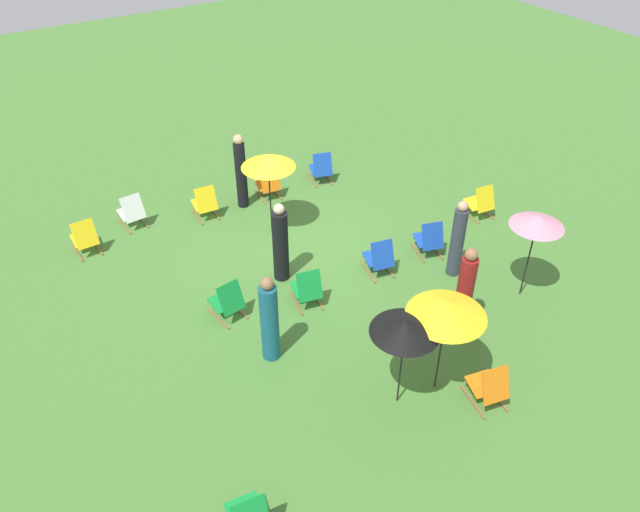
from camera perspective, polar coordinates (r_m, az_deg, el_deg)
name	(u,v)px	position (r m, az deg, el deg)	size (l,w,h in m)	color
ground_plane	(292,247)	(14.01, -2.61, 0.83)	(40.00, 40.00, 0.00)	#477A33
deckchair_0	(268,184)	(15.71, -4.77, 6.63)	(0.56, 0.81, 0.83)	olive
deckchair_1	(132,212)	(15.17, -16.88, 3.88)	(0.54, 0.80, 0.83)	olive
deckchair_2	(480,203)	(15.36, 14.49, 4.77)	(0.56, 0.81, 0.83)	olive
deckchair_3	(228,301)	(12.09, -8.47, -4.13)	(0.59, 0.83, 0.83)	olive
deckchair_4	(85,238)	(14.59, -20.77, 1.56)	(0.50, 0.77, 0.83)	olive
deckchair_5	(429,240)	(13.80, 9.98, 1.50)	(0.67, 0.86, 0.83)	olive
deckchair_7	(205,203)	(15.11, -10.51, 4.79)	(0.53, 0.79, 0.83)	olive
deckchair_8	(321,168)	(16.34, 0.11, 8.03)	(0.67, 0.86, 0.83)	olive
deckchair_9	(307,289)	(12.25, -1.18, -3.01)	(0.62, 0.84, 0.83)	olive
deckchair_10	(379,258)	(13.11, 5.46, -0.18)	(0.62, 0.84, 0.83)	olive
deckchair_11	(489,387)	(10.79, 15.23, -11.47)	(0.62, 0.84, 0.83)	olive
umbrella_0	(268,161)	(13.67, -4.78, 8.70)	(1.20, 1.20, 1.97)	black
umbrella_1	(447,309)	(9.89, 11.57, -4.79)	(1.29, 1.29, 1.90)	black
umbrella_2	(405,327)	(9.60, 7.82, -6.43)	(1.10, 1.10, 1.80)	black
umbrella_3	(538,221)	(12.35, 19.33, 3.03)	(1.03, 1.03, 1.89)	black
person_0	(457,240)	(13.05, 12.48, 1.43)	(0.35, 0.35, 1.77)	#333847
person_1	(269,321)	(10.88, -4.66, -5.94)	(0.35, 0.35, 1.79)	#195972
person_2	(241,172)	(15.12, -7.27, 7.64)	(0.35, 0.35, 1.90)	black
person_3	(280,244)	(12.65, -3.65, 1.08)	(0.43, 0.43, 1.80)	black
person_4	(464,294)	(11.58, 13.10, -3.38)	(0.41, 0.41, 1.92)	maroon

